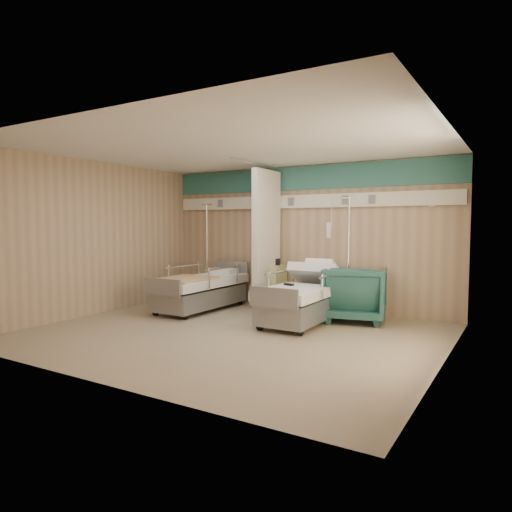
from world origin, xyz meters
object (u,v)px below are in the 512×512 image
(iv_stand_right, at_px, (348,293))
(iv_stand_left, at_px, (207,281))
(bedside_cabinet, at_px, (270,286))
(bed_right, at_px, (304,304))
(bed_left, at_px, (200,294))
(visitor_armchair, at_px, (355,294))

(iv_stand_right, height_order, iv_stand_left, iv_stand_right)
(iv_stand_right, bearing_deg, bedside_cabinet, 175.06)
(bed_right, xyz_separation_m, iv_stand_left, (-2.71, 0.89, 0.11))
(bed_right, xyz_separation_m, bedside_cabinet, (-1.15, 0.90, 0.11))
(bed_right, relative_size, bed_left, 1.00)
(bed_right, relative_size, iv_stand_right, 1.01)
(bed_right, bearing_deg, bed_left, 180.00)
(bedside_cabinet, bearing_deg, iv_stand_left, -179.73)
(iv_stand_right, distance_m, iv_stand_left, 3.21)
(visitor_armchair, xyz_separation_m, iv_stand_left, (-3.41, 0.34, -0.04))
(visitor_armchair, bearing_deg, bed_right, 25.45)
(bed_left, bearing_deg, iv_stand_left, 119.78)
(bedside_cabinet, bearing_deg, visitor_armchair, -10.54)
(bedside_cabinet, height_order, iv_stand_right, iv_stand_right)
(bedside_cabinet, distance_m, iv_stand_right, 1.66)
(bed_left, distance_m, visitor_armchair, 2.95)
(bedside_cabinet, xyz_separation_m, iv_stand_right, (1.65, -0.14, 0.01))
(bed_right, bearing_deg, visitor_armchair, 38.57)
(visitor_armchair, relative_size, iv_stand_left, 0.50)
(iv_stand_right, bearing_deg, bed_left, -164.33)
(bed_right, distance_m, iv_stand_left, 2.86)
(iv_stand_left, bearing_deg, bed_left, -60.22)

